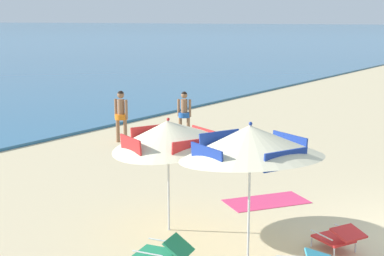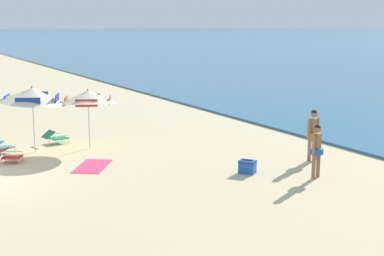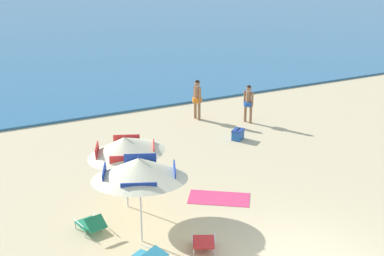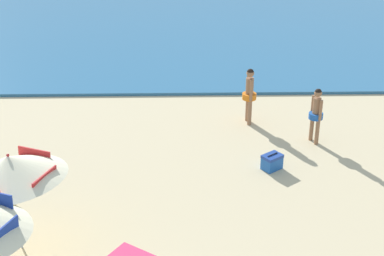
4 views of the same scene
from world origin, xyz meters
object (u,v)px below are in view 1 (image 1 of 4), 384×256
object	(u,v)px
beach_towel	(266,201)
beach_umbrella_striped_second	(168,134)
person_standing_near_shore	(184,111)
beach_umbrella_striped_main	(250,142)
lounge_chair_facing_sea	(164,251)
lounge_chair_beside_umbrella	(339,237)
person_standing_beside	(121,113)
cooler_box	(198,146)

from	to	relation	value
beach_towel	beach_umbrella_striped_second	bearing A→B (deg)	163.72
beach_umbrella_striped_second	person_standing_near_shore	xyz separation A→B (m)	(6.99, 4.64, -0.96)
beach_umbrella_striped_main	lounge_chair_facing_sea	bearing A→B (deg)	135.84
lounge_chair_beside_umbrella	person_standing_near_shore	xyz separation A→B (m)	(6.14, 7.67, 0.65)
beach_umbrella_striped_main	person_standing_beside	world-z (taller)	beach_umbrella_striped_main
lounge_chair_beside_umbrella	beach_towel	size ratio (longest dim) A/B	0.55
beach_umbrella_striped_second	cooler_box	world-z (taller)	beach_umbrella_striped_second
beach_umbrella_striped_main	person_standing_beside	size ratio (longest dim) A/B	1.77
beach_umbrella_striped_second	person_standing_beside	distance (m)	8.02
lounge_chair_beside_umbrella	cooler_box	bearing A→B (deg)	52.43
cooler_box	lounge_chair_beside_umbrella	bearing A→B (deg)	-127.57
lounge_chair_beside_umbrella	person_standing_near_shore	distance (m)	9.84
lounge_chair_beside_umbrella	lounge_chair_facing_sea	world-z (taller)	lounge_chair_facing_sea
person_standing_near_shore	beach_towel	bearing A→B (deg)	-129.33
beach_umbrella_striped_second	lounge_chair_beside_umbrella	bearing A→B (deg)	-74.30
lounge_chair_beside_umbrella	beach_towel	world-z (taller)	lounge_chair_beside_umbrella
lounge_chair_facing_sea	beach_towel	size ratio (longest dim) A/B	0.55
person_standing_near_shore	person_standing_beside	xyz separation A→B (m)	(-1.69, 1.31, 0.06)
lounge_chair_facing_sea	person_standing_beside	size ratio (longest dim) A/B	0.58
beach_towel	beach_umbrella_striped_main	bearing A→B (deg)	-158.35
beach_umbrella_striped_main	person_standing_beside	bearing A→B (deg)	54.37
beach_umbrella_striped_main	lounge_chair_facing_sea	world-z (taller)	beach_umbrella_striped_main
beach_umbrella_striped_main	person_standing_near_shore	distance (m)	9.87
beach_umbrella_striped_second	cooler_box	size ratio (longest dim) A/B	4.75
person_standing_near_shore	beach_towel	size ratio (longest dim) A/B	0.89
beach_umbrella_striped_main	beach_towel	xyz separation A→B (m)	(2.90, 1.15, -2.02)
person_standing_beside	beach_umbrella_striped_second	bearing A→B (deg)	-131.73
lounge_chair_beside_umbrella	person_standing_beside	xyz separation A→B (m)	(4.45, 8.98, 0.71)
beach_umbrella_striped_main	lounge_chair_facing_sea	size ratio (longest dim) A/B	3.06
person_standing_beside	beach_towel	xyz separation A→B (m)	(-2.73, -6.70, -0.98)
lounge_chair_facing_sea	person_standing_beside	bearing A→B (deg)	45.88
person_standing_near_shore	person_standing_beside	size ratio (longest dim) A/B	0.94
person_standing_beside	cooler_box	size ratio (longest dim) A/B	2.81
person_standing_beside	lounge_chair_facing_sea	bearing A→B (deg)	-134.12
beach_umbrella_striped_second	person_standing_near_shore	world-z (taller)	beach_umbrella_striped_second
person_standing_near_shore	lounge_chair_beside_umbrella	bearing A→B (deg)	-128.69
beach_umbrella_striped_main	person_standing_near_shore	size ratio (longest dim) A/B	1.89
beach_umbrella_striped_main	cooler_box	size ratio (longest dim) A/B	4.99
person_standing_near_shore	beach_umbrella_striped_main	bearing A→B (deg)	-138.21
person_standing_beside	person_standing_near_shore	bearing A→B (deg)	-37.85
lounge_chair_facing_sea	cooler_box	bearing A→B (deg)	30.27
cooler_box	beach_towel	xyz separation A→B (m)	(-3.03, -3.90, -0.20)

